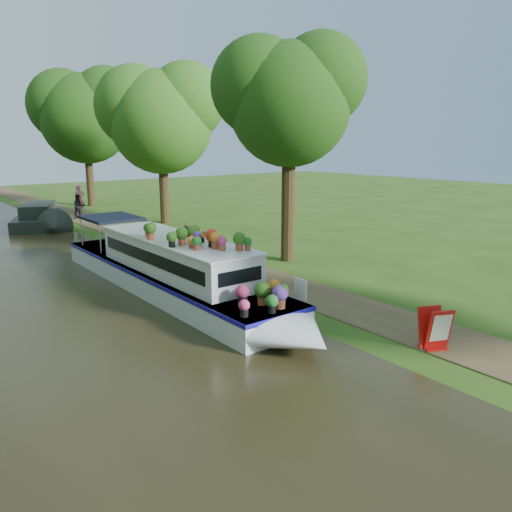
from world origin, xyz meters
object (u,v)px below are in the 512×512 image
(plant_boat, at_px, (176,270))
(pedestrian_pink, at_px, (80,199))
(second_boat, at_px, (38,217))
(sandwich_board, at_px, (435,330))
(pedestrian_dark, at_px, (79,207))

(plant_boat, distance_m, pedestrian_pink, 21.34)
(plant_boat, bearing_deg, second_boat, 88.92)
(sandwich_board, bearing_deg, plant_boat, 133.57)
(plant_boat, bearing_deg, sandwich_board, -70.39)
(sandwich_board, relative_size, pedestrian_dark, 0.63)
(pedestrian_dark, bearing_deg, sandwich_board, -86.17)
(pedestrian_pink, bearing_deg, sandwich_board, -92.73)
(plant_boat, distance_m, second_boat, 16.96)
(sandwich_board, bearing_deg, second_boat, 119.50)
(plant_boat, distance_m, sandwich_board, 8.05)
(plant_boat, relative_size, pedestrian_pink, 7.12)
(plant_boat, xyz_separation_m, sandwich_board, (2.70, -7.58, -0.37))
(second_boat, bearing_deg, pedestrian_dark, 44.56)
(sandwich_board, bearing_deg, pedestrian_dark, 113.06)
(sandwich_board, distance_m, pedestrian_pink, 28.55)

